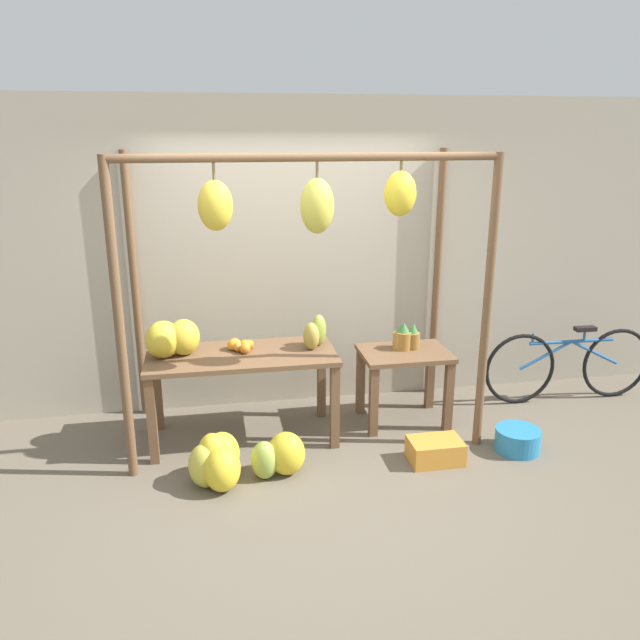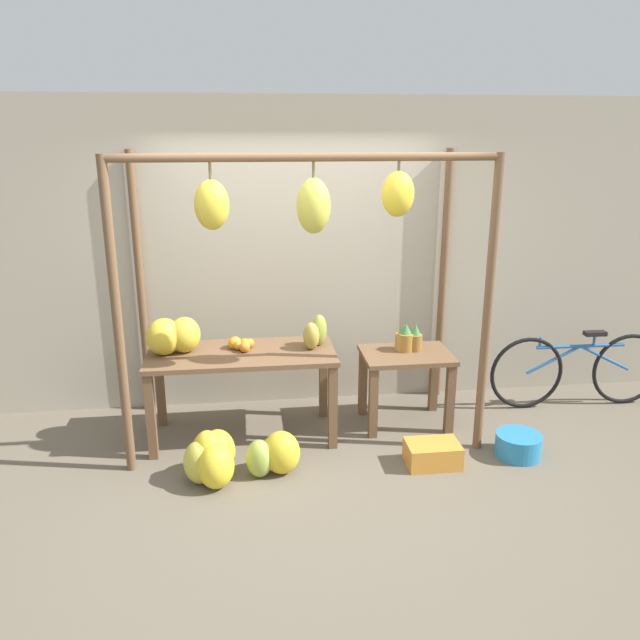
{
  "view_description": "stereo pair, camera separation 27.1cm",
  "coord_description": "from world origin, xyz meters",
  "px_view_note": "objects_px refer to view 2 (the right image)",
  "views": [
    {
      "loc": [
        -0.74,
        -4.14,
        2.5
      ],
      "look_at": [
        0.14,
        0.68,
        1.01
      ],
      "focal_mm": 35.0,
      "sensor_mm": 36.0,
      "label": 1
    },
    {
      "loc": [
        -0.47,
        -4.18,
        2.5
      ],
      "look_at": [
        0.14,
        0.68,
        1.01
      ],
      "focal_mm": 35.0,
      "sensor_mm": 36.0,
      "label": 2
    }
  ],
  "objects_px": {
    "pineapple_cluster": "(407,339)",
    "banana_pile_ground_right": "(274,454)",
    "banana_pile_on_table": "(173,336)",
    "parked_bicycle": "(578,370)",
    "papaya_pile": "(315,333)",
    "banana_pile_ground_left": "(211,459)",
    "orange_pile": "(240,344)",
    "blue_bucket": "(518,445)",
    "fruit_crate_white": "(433,454)"
  },
  "relations": [
    {
      "from": "banana_pile_ground_left",
      "to": "parked_bicycle",
      "type": "relative_size",
      "value": 0.32
    },
    {
      "from": "banana_pile_on_table",
      "to": "banana_pile_ground_right",
      "type": "height_order",
      "value": "banana_pile_on_table"
    },
    {
      "from": "fruit_crate_white",
      "to": "papaya_pile",
      "type": "bearing_deg",
      "value": 139.46
    },
    {
      "from": "pineapple_cluster",
      "to": "parked_bicycle",
      "type": "relative_size",
      "value": 0.15
    },
    {
      "from": "banana_pile_on_table",
      "to": "banana_pile_ground_left",
      "type": "height_order",
      "value": "banana_pile_on_table"
    },
    {
      "from": "banana_pile_ground_right",
      "to": "parked_bicycle",
      "type": "relative_size",
      "value": 0.28
    },
    {
      "from": "parked_bicycle",
      "to": "papaya_pile",
      "type": "bearing_deg",
      "value": -175.81
    },
    {
      "from": "pineapple_cluster",
      "to": "banana_pile_ground_left",
      "type": "xyz_separation_m",
      "value": [
        -1.68,
        -0.83,
        -0.59
      ]
    },
    {
      "from": "banana_pile_on_table",
      "to": "parked_bicycle",
      "type": "height_order",
      "value": "banana_pile_on_table"
    },
    {
      "from": "banana_pile_ground_right",
      "to": "fruit_crate_white",
      "type": "relative_size",
      "value": 1.15
    },
    {
      "from": "blue_bucket",
      "to": "fruit_crate_white",
      "type": "bearing_deg",
      "value": -176.1
    },
    {
      "from": "orange_pile",
      "to": "parked_bicycle",
      "type": "bearing_deg",
      "value": 2.81
    },
    {
      "from": "orange_pile",
      "to": "blue_bucket",
      "type": "xyz_separation_m",
      "value": [
        2.19,
        -0.7,
        -0.71
      ]
    },
    {
      "from": "fruit_crate_white",
      "to": "parked_bicycle",
      "type": "height_order",
      "value": "parked_bicycle"
    },
    {
      "from": "orange_pile",
      "to": "banana_pile_ground_right",
      "type": "distance_m",
      "value": 1.0
    },
    {
      "from": "fruit_crate_white",
      "to": "banana_pile_ground_right",
      "type": "bearing_deg",
      "value": 179.3
    },
    {
      "from": "pineapple_cluster",
      "to": "banana_pile_ground_left",
      "type": "bearing_deg",
      "value": -153.75
    },
    {
      "from": "blue_bucket",
      "to": "parked_bicycle",
      "type": "relative_size",
      "value": 0.22
    },
    {
      "from": "pineapple_cluster",
      "to": "orange_pile",
      "type": "bearing_deg",
      "value": -177.5
    },
    {
      "from": "banana_pile_ground_left",
      "to": "fruit_crate_white",
      "type": "xyz_separation_m",
      "value": [
        1.7,
        0.02,
        -0.08
      ]
    },
    {
      "from": "papaya_pile",
      "to": "parked_bicycle",
      "type": "bearing_deg",
      "value": 4.19
    },
    {
      "from": "banana_pile_on_table",
      "to": "papaya_pile",
      "type": "xyz_separation_m",
      "value": [
        1.16,
        0.01,
        -0.03
      ]
    },
    {
      "from": "orange_pile",
      "to": "banana_pile_ground_left",
      "type": "bearing_deg",
      "value": -106.84
    },
    {
      "from": "parked_bicycle",
      "to": "blue_bucket",
      "type": "bearing_deg",
      "value": -137.8
    },
    {
      "from": "banana_pile_on_table",
      "to": "blue_bucket",
      "type": "xyz_separation_m",
      "value": [
        2.72,
        -0.66,
        -0.81
      ]
    },
    {
      "from": "banana_pile_ground_right",
      "to": "fruit_crate_white",
      "type": "xyz_separation_m",
      "value": [
        1.23,
        -0.02,
        -0.07
      ]
    },
    {
      "from": "orange_pile",
      "to": "banana_pile_on_table",
      "type": "bearing_deg",
      "value": -176.21
    },
    {
      "from": "banana_pile_on_table",
      "to": "parked_bicycle",
      "type": "xyz_separation_m",
      "value": [
        3.65,
        0.19,
        -0.54
      ]
    },
    {
      "from": "banana_pile_ground_right",
      "to": "fruit_crate_white",
      "type": "height_order",
      "value": "banana_pile_ground_right"
    },
    {
      "from": "pineapple_cluster",
      "to": "banana_pile_ground_left",
      "type": "height_order",
      "value": "pineapple_cluster"
    },
    {
      "from": "banana_pile_on_table",
      "to": "parked_bicycle",
      "type": "relative_size",
      "value": 0.31
    },
    {
      "from": "banana_pile_ground_left",
      "to": "fruit_crate_white",
      "type": "relative_size",
      "value": 1.33
    },
    {
      "from": "banana_pile_on_table",
      "to": "orange_pile",
      "type": "xyz_separation_m",
      "value": [
        0.53,
        0.04,
        -0.1
      ]
    },
    {
      "from": "banana_pile_on_table",
      "to": "orange_pile",
      "type": "distance_m",
      "value": 0.54
    },
    {
      "from": "orange_pile",
      "to": "fruit_crate_white",
      "type": "relative_size",
      "value": 0.54
    },
    {
      "from": "orange_pile",
      "to": "blue_bucket",
      "type": "distance_m",
      "value": 2.4
    },
    {
      "from": "papaya_pile",
      "to": "banana_pile_on_table",
      "type": "bearing_deg",
      "value": -179.71
    },
    {
      "from": "banana_pile_ground_left",
      "to": "blue_bucket",
      "type": "bearing_deg",
      "value": 1.65
    },
    {
      "from": "parked_bicycle",
      "to": "banana_pile_ground_right",
      "type": "bearing_deg",
      "value": -162.99
    },
    {
      "from": "banana_pile_ground_left",
      "to": "papaya_pile",
      "type": "relative_size",
      "value": 2.02
    },
    {
      "from": "parked_bicycle",
      "to": "papaya_pile",
      "type": "height_order",
      "value": "papaya_pile"
    },
    {
      "from": "parked_bicycle",
      "to": "papaya_pile",
      "type": "relative_size",
      "value": 6.23
    },
    {
      "from": "pineapple_cluster",
      "to": "banana_pile_ground_right",
      "type": "bearing_deg",
      "value": -146.8
    },
    {
      "from": "banana_pile_ground_right",
      "to": "papaya_pile",
      "type": "relative_size",
      "value": 1.74
    },
    {
      "from": "papaya_pile",
      "to": "banana_pile_ground_right",
      "type": "bearing_deg",
      "value": -119.25
    },
    {
      "from": "banana_pile_ground_left",
      "to": "papaya_pile",
      "type": "xyz_separation_m",
      "value": [
        0.86,
        0.74,
        0.71
      ]
    },
    {
      "from": "blue_bucket",
      "to": "banana_pile_ground_right",
      "type": "bearing_deg",
      "value": -179.0
    },
    {
      "from": "orange_pile",
      "to": "pineapple_cluster",
      "type": "height_order",
      "value": "pineapple_cluster"
    },
    {
      "from": "banana_pile_ground_right",
      "to": "blue_bucket",
      "type": "xyz_separation_m",
      "value": [
        1.95,
        0.03,
        -0.07
      ]
    },
    {
      "from": "fruit_crate_white",
      "to": "parked_bicycle",
      "type": "relative_size",
      "value": 0.24
    }
  ]
}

